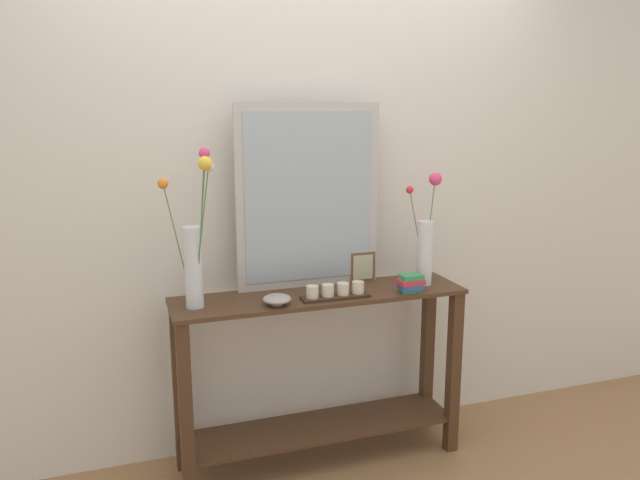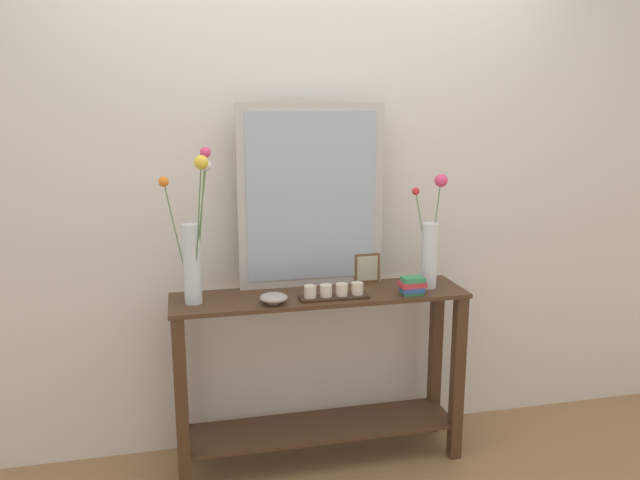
% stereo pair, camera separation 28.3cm
% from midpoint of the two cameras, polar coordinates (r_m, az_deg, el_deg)
% --- Properties ---
extents(ground_plane, '(7.00, 6.00, 0.02)m').
position_cam_midpoint_polar(ground_plane, '(3.25, -2.64, -19.71)').
color(ground_plane, '#997047').
extents(wall_back, '(6.40, 0.08, 2.70)m').
position_cam_midpoint_polar(wall_back, '(3.07, -4.42, 5.43)').
color(wall_back, silver).
rests_on(wall_back, ground).
extents(console_table, '(1.39, 0.35, 0.85)m').
position_cam_midpoint_polar(console_table, '(3.02, -2.74, -11.44)').
color(console_table, '#472D1C').
rests_on(console_table, ground).
extents(mirror_leaning, '(0.70, 0.03, 0.88)m').
position_cam_midpoint_polar(mirror_leaning, '(2.93, -3.83, 3.98)').
color(mirror_leaning, '#B7B2AD').
rests_on(mirror_leaning, console_table).
extents(tall_vase_left, '(0.23, 0.25, 0.68)m').
position_cam_midpoint_polar(tall_vase_left, '(2.71, -14.50, -0.76)').
color(tall_vase_left, silver).
rests_on(tall_vase_left, console_table).
extents(vase_right, '(0.14, 0.16, 0.55)m').
position_cam_midpoint_polar(vase_right, '(3.02, 7.12, -0.29)').
color(vase_right, silver).
rests_on(vase_right, console_table).
extents(candle_tray, '(0.32, 0.09, 0.07)m').
position_cam_midpoint_polar(candle_tray, '(2.82, -1.44, -4.87)').
color(candle_tray, '#382316').
rests_on(candle_tray, console_table).
extents(picture_frame_small, '(0.13, 0.01, 0.15)m').
position_cam_midpoint_polar(picture_frame_small, '(3.07, 1.34, -2.54)').
color(picture_frame_small, brown).
rests_on(picture_frame_small, console_table).
extents(decorative_bowl, '(0.13, 0.13, 0.05)m').
position_cam_midpoint_polar(decorative_bowl, '(2.74, -6.97, -5.50)').
color(decorative_bowl, '#9E9389').
rests_on(decorative_bowl, console_table).
extents(book_stack, '(0.12, 0.09, 0.08)m').
position_cam_midpoint_polar(book_stack, '(2.92, 5.66, -4.03)').
color(book_stack, '#388E56').
rests_on(book_stack, console_table).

